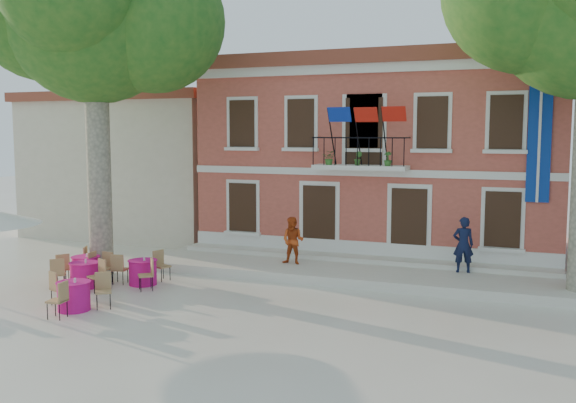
# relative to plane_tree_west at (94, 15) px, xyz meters

# --- Properties ---
(ground) EXTENTS (90.00, 90.00, 0.00)m
(ground) POSITION_rel_plane_tree_west_xyz_m (5.73, -1.69, -8.39)
(ground) COLOR beige
(ground) RESTS_ON ground
(main_building) EXTENTS (13.50, 9.59, 7.50)m
(main_building) POSITION_rel_plane_tree_west_xyz_m (7.73, 8.29, -4.61)
(main_building) COLOR #CB5949
(main_building) RESTS_ON ground
(neighbor_west) EXTENTS (9.40, 9.40, 6.40)m
(neighbor_west) POSITION_rel_plane_tree_west_xyz_m (-3.77, 9.31, -5.17)
(neighbor_west) COLOR beige
(neighbor_west) RESTS_ON ground
(terrace) EXTENTS (14.00, 3.40, 0.30)m
(terrace) POSITION_rel_plane_tree_west_xyz_m (7.73, 2.71, -8.24)
(terrace) COLOR silver
(terrace) RESTS_ON ground
(plane_tree_west) EXTENTS (5.80, 5.80, 11.39)m
(plane_tree_west) POSITION_rel_plane_tree_west_xyz_m (0.00, 0.00, 0.00)
(plane_tree_west) COLOR #A59E84
(plane_tree_west) RESTS_ON ground
(pedestrian_navy) EXTENTS (0.73, 0.57, 1.76)m
(pedestrian_navy) POSITION_rel_plane_tree_west_xyz_m (11.24, 3.26, -7.21)
(pedestrian_navy) COLOR #0F1734
(pedestrian_navy) RESTS_ON terrace
(pedestrian_orange) EXTENTS (0.78, 0.61, 1.58)m
(pedestrian_orange) POSITION_rel_plane_tree_west_xyz_m (5.82, 2.49, -7.30)
(pedestrian_orange) COLOR #C44517
(pedestrian_orange) RESTS_ON terrace
(cafe_table_0) EXTENTS (1.86, 1.71, 0.95)m
(cafe_table_0) POSITION_rel_plane_tree_west_xyz_m (0.67, -1.71, -7.96)
(cafe_table_0) COLOR #CC1366
(cafe_table_0) RESTS_ON ground
(cafe_table_1) EXTENTS (1.86, 1.73, 0.95)m
(cafe_table_1) POSITION_rel_plane_tree_west_xyz_m (2.07, -3.87, -7.96)
(cafe_table_1) COLOR #CC1366
(cafe_table_1) RESTS_ON ground
(cafe_table_3) EXTENTS (1.70, 1.86, 0.95)m
(cafe_table_3) POSITION_rel_plane_tree_west_xyz_m (0.09, -0.92, -7.96)
(cafe_table_3) COLOR #CC1366
(cafe_table_3) RESTS_ON ground
(cafe_table_4) EXTENTS (1.77, 1.84, 0.95)m
(cafe_table_4) POSITION_rel_plane_tree_west_xyz_m (2.11, -0.76, -7.96)
(cafe_table_4) COLOR #CC1366
(cafe_table_4) RESTS_ON ground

